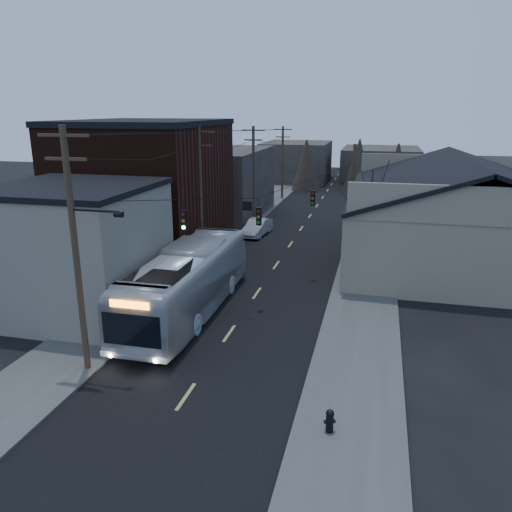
{
  "coord_description": "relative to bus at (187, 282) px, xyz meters",
  "views": [
    {
      "loc": [
        6.92,
        -14.35,
        11.09
      ],
      "look_at": [
        0.4,
        12.14,
        3.0
      ],
      "focal_mm": 35.0,
      "sensor_mm": 36.0,
      "label": 1
    }
  ],
  "objects": [
    {
      "name": "sidewalk_right",
      "position": [
        9.5,
        19.95,
        -1.81
      ],
      "size": [
        4.0,
        110.0,
        0.12
      ],
      "primitive_type": "cube",
      "color": "#474744",
      "rests_on": "ground"
    },
    {
      "name": "fire_hydrant",
      "position": [
        8.82,
        -9.08,
        -1.28
      ],
      "size": [
        0.42,
        0.3,
        0.87
      ],
      "rotation": [
        0.0,
        0.0,
        0.4
      ],
      "color": "black",
      "rests_on": "sidewalk_right"
    },
    {
      "name": "utility_lines",
      "position": [
        -0.11,
        14.09,
        3.09
      ],
      "size": [
        11.24,
        45.28,
        10.5
      ],
      "color": "#382B1E",
      "rests_on": "ground"
    },
    {
      "name": "parked_car",
      "position": [
        -0.5,
        18.38,
        -1.12
      ],
      "size": [
        1.99,
        4.65,
        1.49
      ],
      "primitive_type": "imported",
      "rotation": [
        0.0,
        0.0,
        -0.09
      ],
      "color": "#B1B3B9",
      "rests_on": "ground"
    },
    {
      "name": "bare_tree",
      "position": [
        9.5,
        9.95,
        1.73
      ],
      "size": [
        0.4,
        0.4,
        7.2
      ],
      "primitive_type": "cone",
      "color": "black",
      "rests_on": "ground"
    },
    {
      "name": "ground",
      "position": [
        3.0,
        -10.05,
        -1.87
      ],
      "size": [
        160.0,
        160.0,
        0.0
      ],
      "primitive_type": "plane",
      "color": "black",
      "rests_on": "ground"
    },
    {
      "name": "sidewalk_left",
      "position": [
        -3.5,
        19.95,
        -1.81
      ],
      "size": [
        4.0,
        110.0,
        0.12
      ],
      "primitive_type": "cube",
      "color": "#474744",
      "rests_on": "ground"
    },
    {
      "name": "building_brick",
      "position": [
        -7.0,
        9.95,
        3.13
      ],
      "size": [
        10.0,
        12.0,
        10.0
      ],
      "primitive_type": "cube",
      "color": "black",
      "rests_on": "ground"
    },
    {
      "name": "warehouse",
      "position": [
        16.0,
        14.95,
        0.83
      ],
      "size": [
        16.16,
        20.6,
        7.73
      ],
      "color": "gray",
      "rests_on": "ground"
    },
    {
      "name": "building_far_left",
      "position": [
        -3.0,
        54.95,
        1.13
      ],
      "size": [
        10.0,
        12.0,
        6.0
      ],
      "primitive_type": "cube",
      "color": "#302A26",
      "rests_on": "ground"
    },
    {
      "name": "building_far_right",
      "position": [
        10.0,
        59.95,
        0.63
      ],
      "size": [
        12.0,
        14.0,
        5.0
      ],
      "primitive_type": "cube",
      "color": "#302A26",
      "rests_on": "ground"
    },
    {
      "name": "building_left_far",
      "position": [
        -6.5,
        25.95,
        1.63
      ],
      "size": [
        9.0,
        14.0,
        7.0
      ],
      "primitive_type": "cube",
      "color": "#302A26",
      "rests_on": "ground"
    },
    {
      "name": "bus",
      "position": [
        0.0,
        0.0,
        0.0
      ],
      "size": [
        3.16,
        13.42,
        3.74
      ],
      "primitive_type": "imported",
      "rotation": [
        0.0,
        0.0,
        3.14
      ],
      "color": "silver",
      "rests_on": "ground"
    },
    {
      "name": "road_surface",
      "position": [
        3.0,
        19.95,
        -1.86
      ],
      "size": [
        9.0,
        110.0,
        0.02
      ],
      "primitive_type": "cube",
      "color": "black",
      "rests_on": "ground"
    },
    {
      "name": "building_clapboard",
      "position": [
        -6.0,
        -1.05,
        1.63
      ],
      "size": [
        8.0,
        8.0,
        7.0
      ],
      "primitive_type": "cube",
      "color": "slate",
      "rests_on": "ground"
    }
  ]
}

